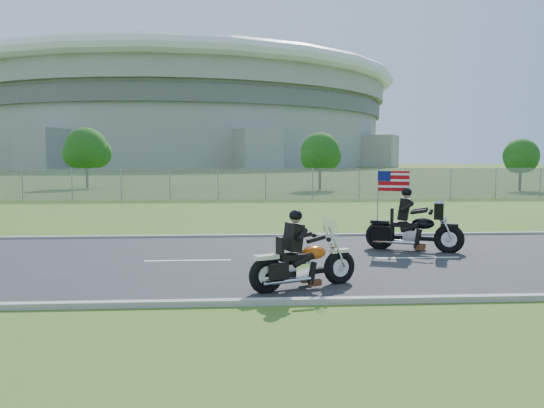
{
  "coord_description": "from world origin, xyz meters",
  "views": [
    {
      "loc": [
        -0.68,
        -13.44,
        2.66
      ],
      "look_at": [
        0.16,
        0.0,
        1.48
      ],
      "focal_mm": 35.0,
      "sensor_mm": 36.0,
      "label": 1
    }
  ],
  "objects": [
    {
      "name": "motorcycle_follow",
      "position": [
        4.23,
        1.09,
        0.62
      ],
      "size": [
        2.58,
        1.42,
        2.27
      ],
      "rotation": [
        0.0,
        0.0,
        -0.4
      ],
      "color": "black",
      "rests_on": "ground"
    },
    {
      "name": "fence",
      "position": [
        -5.0,
        20.0,
        1.0
      ],
      "size": [
        60.0,
        0.03,
        2.0
      ],
      "primitive_type": "cube",
      "color": "gray",
      "rests_on": "ground"
    },
    {
      "name": "tree_fence_near",
      "position": [
        6.04,
        30.04,
        2.97
      ],
      "size": [
        3.52,
        3.28,
        4.75
      ],
      "color": "#382316",
      "rests_on": "ground"
    },
    {
      "name": "tree_fence_far",
      "position": [
        22.04,
        28.03,
        2.64
      ],
      "size": [
        3.08,
        2.87,
        4.2
      ],
      "color": "#382316",
      "rests_on": "ground"
    },
    {
      "name": "tree_fence_mid",
      "position": [
        -13.95,
        34.04,
        3.3
      ],
      "size": [
        3.96,
        3.69,
        5.3
      ],
      "color": "#382316",
      "rests_on": "ground"
    },
    {
      "name": "ground",
      "position": [
        0.0,
        0.0,
        0.0
      ],
      "size": [
        420.0,
        420.0,
        0.0
      ],
      "primitive_type": "plane",
      "color": "#2D551A",
      "rests_on": "ground"
    },
    {
      "name": "road",
      "position": [
        0.0,
        0.0,
        0.02
      ],
      "size": [
        120.0,
        8.0,
        0.04
      ],
      "primitive_type": "cube",
      "color": "#28282B",
      "rests_on": "ground"
    },
    {
      "name": "motorcycle_lead",
      "position": [
        0.58,
        -3.0,
        0.52
      ],
      "size": [
        2.31,
        1.22,
        1.64
      ],
      "rotation": [
        0.0,
        0.0,
        0.4
      ],
      "color": "black",
      "rests_on": "ground"
    },
    {
      "name": "stadium",
      "position": [
        -20.0,
        170.0,
        15.58
      ],
      "size": [
        140.4,
        140.4,
        29.2
      ],
      "color": "#A3A099",
      "rests_on": "ground"
    },
    {
      "name": "curb_north",
      "position": [
        0.0,
        4.05,
        0.05
      ],
      "size": [
        120.0,
        0.18,
        0.12
      ],
      "primitive_type": "cube",
      "color": "#9E9B93",
      "rests_on": "ground"
    },
    {
      "name": "curb_south",
      "position": [
        0.0,
        -4.05,
        0.05
      ],
      "size": [
        120.0,
        0.18,
        0.12
      ],
      "primitive_type": "cube",
      "color": "#9E9B93",
      "rests_on": "ground"
    }
  ]
}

